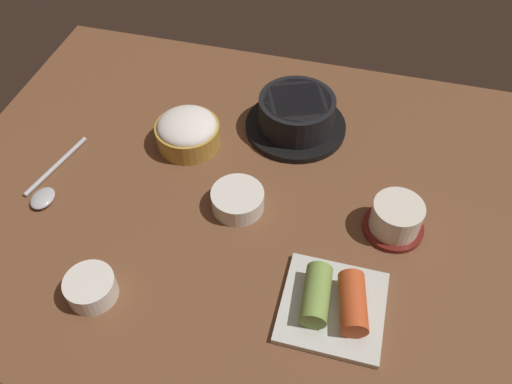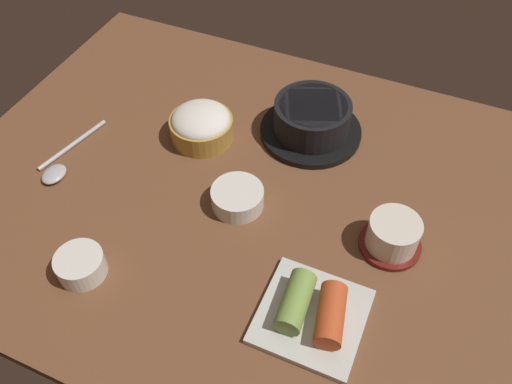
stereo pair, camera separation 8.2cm
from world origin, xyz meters
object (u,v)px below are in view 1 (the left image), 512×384
object	(u,v)px
banchan_cup_center	(238,199)
spoon	(47,188)
kimchi_plate	(334,303)
side_bowl_near	(91,287)
stone_pot	(296,115)
rice_bowl	(187,131)
tea_cup_with_saucer	(396,218)

from	to	relation	value
banchan_cup_center	spoon	distance (cm)	31.46
kimchi_plate	side_bowl_near	bearing A→B (deg)	-169.19
kimchi_plate	spoon	world-z (taller)	kimchi_plate
stone_pot	kimchi_plate	distance (cm)	36.60
rice_bowl	side_bowl_near	distance (cm)	32.20
spoon	banchan_cup_center	bearing A→B (deg)	8.40
tea_cup_with_saucer	kimchi_plate	world-z (taller)	tea_cup_with_saucer
stone_pot	banchan_cup_center	xyz separation A→B (cm)	(-5.09, -20.29, -1.46)
rice_bowl	banchan_cup_center	size ratio (longest dim) A/B	1.34
banchan_cup_center	rice_bowl	bearing A→B (deg)	136.59
stone_pot	side_bowl_near	world-z (taller)	stone_pot
stone_pot	tea_cup_with_saucer	xyz separation A→B (cm)	(19.21, -18.51, -0.50)
stone_pot	spoon	size ratio (longest dim) A/B	1.07
banchan_cup_center	kimchi_plate	bearing A→B (deg)	-38.80
side_bowl_near	tea_cup_with_saucer	bearing A→B (deg)	29.26
banchan_cup_center	kimchi_plate	distance (cm)	22.49
stone_pot	spoon	distance (cm)	44.00
banchan_cup_center	side_bowl_near	world-z (taller)	side_bowl_near
kimchi_plate	banchan_cup_center	bearing A→B (deg)	141.20
stone_pot	spoon	bearing A→B (deg)	-145.49
rice_bowl	banchan_cup_center	bearing A→B (deg)	-43.41
rice_bowl	tea_cup_with_saucer	world-z (taller)	rice_bowl
kimchi_plate	tea_cup_with_saucer	bearing A→B (deg)	66.91
rice_bowl	spoon	size ratio (longest dim) A/B	0.66
rice_bowl	spoon	distance (cm)	24.93
tea_cup_with_saucer	banchan_cup_center	world-z (taller)	tea_cup_with_saucer
side_bowl_near	stone_pot	bearing A→B (deg)	63.48
spoon	rice_bowl	bearing A→B (deg)	41.09
kimchi_plate	spoon	xyz separation A→B (cm)	(-48.63, 9.50, -1.12)
banchan_cup_center	kimchi_plate	world-z (taller)	kimchi_plate
banchan_cup_center	stone_pot	bearing A→B (deg)	75.91
kimchi_plate	spoon	distance (cm)	49.57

